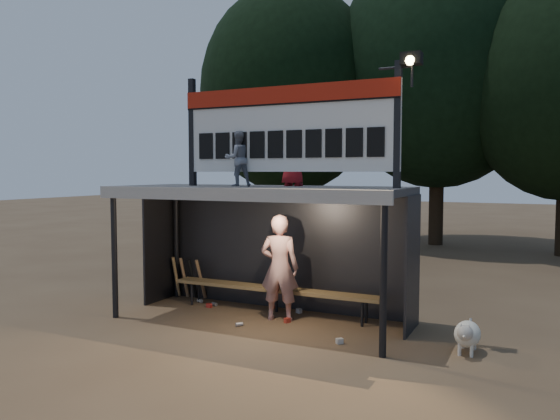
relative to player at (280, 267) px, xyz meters
The scene contains 12 objects.
ground 0.99m from the player, 145.66° to the right, with size 80.00×80.00×0.00m, color brown.
player is the anchor object (origin of this frame).
child_a 2.00m from the player, 157.41° to the right, with size 0.46×0.36×0.94m, color gray.
child_b 1.95m from the player, 66.81° to the left, with size 0.52×0.34×1.06m, color #AA1A20.
dugout_shelter 0.97m from the player, behind, with size 5.10×2.08×2.32m.
scoreboard_assembly 2.43m from the player, 37.36° to the right, with size 4.10×0.27×1.99m.
bench 0.67m from the player, 129.21° to the left, with size 4.00×0.35×0.48m.
tree_left 11.64m from the player, 113.63° to the left, with size 6.46×6.46×9.27m.
tree_mid 12.48m from the player, 86.40° to the left, with size 7.22×7.22×10.36m.
dog 3.24m from the player, ahead, with size 0.36×0.81×0.49m.
bats 2.47m from the player, 165.10° to the left, with size 0.67×0.35×0.84m.
litter 1.03m from the player, behind, with size 3.47×1.53×0.08m.
Camera 1 is at (4.31, -8.19, 2.57)m, focal length 35.00 mm.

